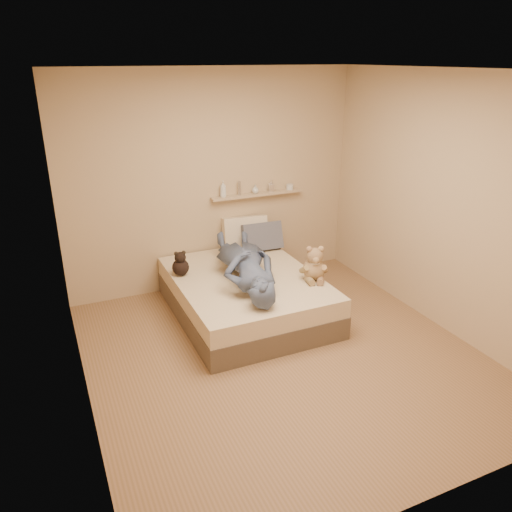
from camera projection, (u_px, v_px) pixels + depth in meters
name	position (u px, v px, depth m)	size (l,w,h in m)	color
room	(286.00, 228.00, 4.35)	(3.80, 3.80, 3.80)	#8C6648
bed	(246.00, 295.00, 5.54)	(1.50, 1.90, 0.45)	brown
game_console	(259.00, 286.00, 4.91)	(0.16, 0.09, 0.05)	#AAABB1
teddy_bear	(314.00, 266.00, 5.32)	(0.31, 0.32, 0.40)	#9E8057
dark_plush	(180.00, 265.00, 5.46)	(0.19, 0.19, 0.29)	black
pillow_cream	(245.00, 233.00, 6.22)	(0.55, 0.16, 0.40)	beige
pillow_grey	(262.00, 236.00, 6.17)	(0.50, 0.14, 0.34)	slate
person	(246.00, 264.00, 5.31)	(0.58, 1.58, 0.38)	#495173
wall_shelf	(257.00, 194.00, 6.19)	(1.20, 0.12, 0.03)	tan
shelf_bottles	(253.00, 188.00, 6.14)	(0.99, 0.09, 0.20)	silver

